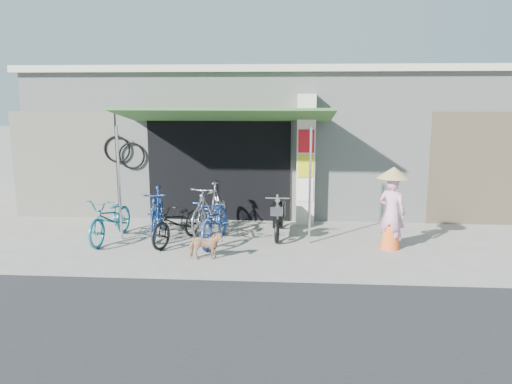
# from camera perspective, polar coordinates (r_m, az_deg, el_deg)

# --- Properties ---
(ground) EXTENTS (80.00, 80.00, 0.00)m
(ground) POSITION_cam_1_polar(r_m,az_deg,el_deg) (9.57, 0.76, -7.03)
(ground) COLOR gray
(ground) RESTS_ON ground
(bicycle_shop) EXTENTS (12.30, 5.30, 3.66)m
(bicycle_shop) POSITION_cam_1_polar(r_m,az_deg,el_deg) (14.24, 1.99, 6.38)
(bicycle_shop) COLOR #A2A89F
(bicycle_shop) RESTS_ON ground
(shop_pillar) EXTENTS (0.42, 0.44, 3.00)m
(shop_pillar) POSITION_cam_1_polar(r_m,az_deg,el_deg) (11.64, 5.69, 3.68)
(shop_pillar) COLOR beige
(shop_pillar) RESTS_ON ground
(awning) EXTENTS (4.60, 1.88, 2.72)m
(awning) POSITION_cam_1_polar(r_m,az_deg,el_deg) (10.83, -3.52, 8.57)
(awning) COLOR #325F2A
(awning) RESTS_ON ground
(neighbour_right) EXTENTS (2.60, 0.06, 2.60)m
(neighbour_right) POSITION_cam_1_polar(r_m,az_deg,el_deg) (12.62, 24.87, 2.37)
(neighbour_right) COLOR brown
(neighbour_right) RESTS_ON ground
(neighbour_left) EXTENTS (2.60, 0.06, 2.60)m
(neighbour_left) POSITION_cam_1_polar(r_m,az_deg,el_deg) (13.03, -21.03, 2.89)
(neighbour_left) COLOR #6B665B
(neighbour_left) RESTS_ON ground
(bike_teal) EXTENTS (0.81, 1.85, 0.94)m
(bike_teal) POSITION_cam_1_polar(r_m,az_deg,el_deg) (10.73, -16.24, -2.90)
(bike_teal) COLOR #1C6B80
(bike_teal) RESTS_ON ground
(bike_blue) EXTENTS (0.70, 1.78, 1.04)m
(bike_blue) POSITION_cam_1_polar(r_m,az_deg,el_deg) (10.82, -11.23, -2.30)
(bike_blue) COLOR navy
(bike_blue) RESTS_ON ground
(bike_black) EXTENTS (1.15, 1.76, 0.88)m
(bike_black) POSITION_cam_1_polar(r_m,az_deg,el_deg) (10.25, -8.95, -3.42)
(bike_black) COLOR black
(bike_black) RESTS_ON ground
(bike_silver) EXTENTS (0.97, 1.90, 1.10)m
(bike_silver) POSITION_cam_1_polar(r_m,az_deg,el_deg) (10.95, -5.29, -1.81)
(bike_silver) COLOR #A6A5AA
(bike_silver) RESTS_ON ground
(bike_navy) EXTENTS (0.83, 1.85, 0.94)m
(bike_navy) POSITION_cam_1_polar(r_m,az_deg,el_deg) (10.17, -4.66, -3.25)
(bike_navy) COLOR navy
(bike_navy) RESTS_ON ground
(street_dog) EXTENTS (0.66, 0.37, 0.53)m
(street_dog) POSITION_cam_1_polar(r_m,az_deg,el_deg) (9.19, -5.79, -6.14)
(street_dog) COLOR #A37F56
(street_dog) RESTS_ON ground
(moped) EXTENTS (0.48, 1.68, 0.95)m
(moped) POSITION_cam_1_polar(r_m,az_deg,el_deg) (10.72, 2.63, -2.69)
(moped) COLOR black
(moped) RESTS_ON ground
(nun) EXTENTS (0.64, 0.64, 1.62)m
(nun) POSITION_cam_1_polar(r_m,az_deg,el_deg) (10.03, 15.28, -1.78)
(nun) COLOR pink
(nun) RESTS_ON ground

